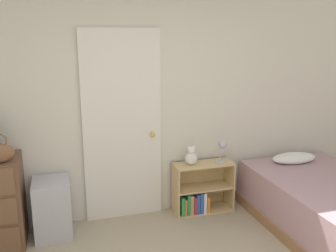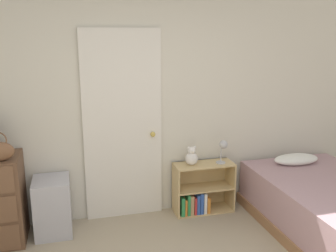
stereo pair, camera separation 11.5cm
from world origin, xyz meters
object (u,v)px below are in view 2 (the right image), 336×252
(storage_bin, at_px, (53,206))
(teddy_bear, at_px, (192,157))
(desk_lamp, at_px, (223,147))
(bed, at_px, (332,209))
(bookshelf, at_px, (199,193))

(storage_bin, bearing_deg, teddy_bear, 2.52)
(desk_lamp, distance_m, bed, 1.30)
(teddy_bear, height_order, bed, teddy_bear)
(storage_bin, bearing_deg, bed, -15.00)
(storage_bin, distance_m, bed, 2.90)
(bookshelf, relative_size, desk_lamp, 2.53)
(storage_bin, bearing_deg, bookshelf, 2.44)
(teddy_bear, distance_m, desk_lamp, 0.38)
(bookshelf, relative_size, bed, 0.36)
(storage_bin, relative_size, teddy_bear, 2.68)
(storage_bin, height_order, bookshelf, storage_bin)
(teddy_bear, relative_size, bed, 0.11)
(storage_bin, xyz_separation_m, bed, (2.80, -0.75, -0.03))
(bookshelf, height_order, teddy_bear, teddy_bear)
(bed, bearing_deg, bookshelf, 144.97)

